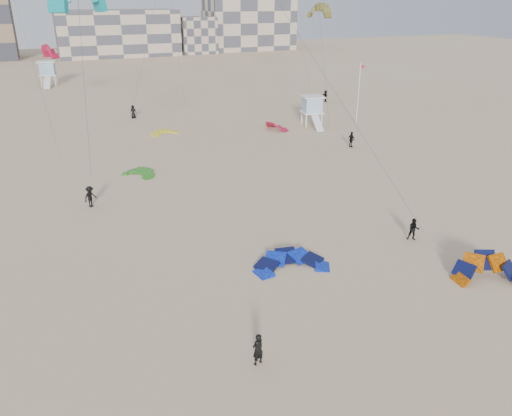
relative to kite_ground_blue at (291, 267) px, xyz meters
name	(u,v)px	position (x,y,z in m)	size (l,w,h in m)	color
ground	(293,316)	(-2.19, -4.68, 0.00)	(320.00, 320.00, 0.00)	tan
kite_ground_blue	(291,267)	(0.00, 0.00, 0.00)	(4.42, 4.54, 1.10)	blue
kite_ground_orange	(486,280)	(9.98, -5.84, 0.00)	(3.97, 3.08, 2.54)	#FF6A00
kite_ground_green	(139,175)	(-5.62, 20.93, 0.00)	(3.07, 3.19, 0.84)	#27901C
kite_ground_red_far	(276,129)	(13.49, 31.79, 0.00)	(3.24, 3.03, 1.63)	#C21C3F
kite_ground_yellow	(164,134)	(-0.02, 35.05, 0.00)	(3.09, 3.23, 0.59)	yellow
kitesurfer_main	(258,349)	(-5.31, -7.39, 0.81)	(0.59, 0.39, 1.62)	black
kitesurfer_b	(414,230)	(9.38, 0.14, 0.79)	(0.77, 0.60, 1.59)	black
kitesurfer_c	(90,197)	(-10.49, 14.68, 0.87)	(1.12, 0.64, 1.74)	black
kitesurfer_d	(351,139)	(17.88, 21.39, 0.87)	(1.02, 0.43, 1.74)	black
kitesurfer_e	(133,112)	(-2.00, 44.99, 0.89)	(0.87, 0.56, 1.78)	black
kitesurfer_f	(325,96)	(28.14, 45.08, 0.90)	(1.68, 0.53, 1.81)	black
kite_fly_olive	(319,12)	(16.81, 28.01, 13.83)	(3.87, 4.61, 14.03)	brown
kite_fly_red	(49,53)	(-11.34, 55.79, 8.00)	(6.76, 4.54, 8.50)	#C21C3F
lifeguard_tower_near	(312,111)	(18.64, 32.01, 1.88)	(3.14, 5.44, 3.80)	white
lifeguard_tower_far	(48,74)	(-11.85, 77.97, 2.22)	(3.61, 6.37, 4.48)	white
flagpole	(359,92)	(25.00, 31.29, 4.01)	(0.62, 0.10, 7.63)	white
condo_mid	(117,33)	(7.81, 125.32, 6.00)	(32.00, 16.00, 12.00)	tan
condo_east	(249,22)	(47.81, 127.32, 8.00)	(26.00, 14.00, 16.00)	tan
condo_fill_right	(196,35)	(29.81, 123.32, 5.00)	(10.00, 10.00, 10.00)	tan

